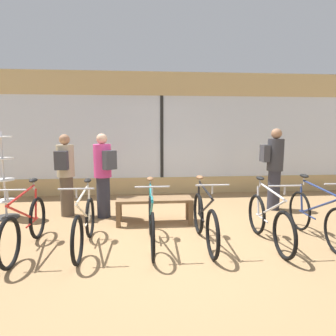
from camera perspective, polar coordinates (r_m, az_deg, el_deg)
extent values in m
plane|color=#99754C|center=(4.91, 1.69, -13.59)|extent=(24.00, 24.00, 0.00)
cube|color=tan|center=(8.11, -1.17, -3.31)|extent=(12.00, 0.08, 0.45)
cube|color=silver|center=(7.96, -1.20, 5.91)|extent=(12.00, 0.04, 2.15)
cube|color=tan|center=(8.03, -1.23, 15.76)|extent=(12.00, 0.08, 0.60)
cube|color=black|center=(7.93, -1.18, 5.90)|extent=(0.08, 0.02, 2.15)
torus|color=black|center=(5.33, -23.60, -8.68)|extent=(0.05, 0.67, 0.67)
torus|color=black|center=(4.39, -28.04, -12.50)|extent=(0.05, 0.67, 0.67)
cylinder|color=red|center=(4.75, -25.93, -7.80)|extent=(0.03, 1.00, 0.51)
cylinder|color=red|center=(5.24, -23.88, -6.28)|extent=(0.03, 0.11, 0.49)
cylinder|color=red|center=(4.72, -26.00, -4.48)|extent=(0.03, 0.93, 0.10)
cylinder|color=red|center=(5.12, -24.45, -9.43)|extent=(0.03, 0.48, 0.03)
cylinder|color=#B2B2B7|center=(5.14, -24.21, -3.03)|extent=(0.02, 0.02, 0.14)
ellipsoid|color=black|center=(5.12, -24.26, -2.15)|extent=(0.11, 0.22, 0.06)
cylinder|color=#B2B2B7|center=(4.28, -28.26, -4.52)|extent=(0.02, 0.02, 0.12)
cylinder|color=#ADADB2|center=(4.27, -28.31, -3.73)|extent=(0.46, 0.02, 0.02)
torus|color=black|center=(5.10, -14.63, -9.12)|extent=(0.05, 0.66, 0.66)
torus|color=black|center=(4.18, -16.88, -13.03)|extent=(0.05, 0.66, 0.66)
cylinder|color=beige|center=(4.53, -15.84, -8.17)|extent=(0.03, 0.92, 0.51)
cylinder|color=beige|center=(5.00, -14.80, -6.62)|extent=(0.03, 0.11, 0.49)
cylinder|color=beige|center=(4.49, -15.90, -4.69)|extent=(0.03, 0.85, 0.10)
cylinder|color=beige|center=(4.89, -15.06, -9.87)|extent=(0.03, 0.44, 0.03)
cylinder|color=#B2B2B7|center=(4.89, -15.01, -3.22)|extent=(0.02, 0.02, 0.14)
ellipsoid|color=black|center=(4.88, -15.04, -2.30)|extent=(0.11, 0.22, 0.06)
cylinder|color=#B2B2B7|center=(4.07, -17.05, -4.66)|extent=(0.02, 0.02, 0.12)
cylinder|color=#ADADB2|center=(4.06, -17.08, -3.83)|extent=(0.46, 0.02, 0.02)
torus|color=black|center=(5.04, -3.38, -8.98)|extent=(0.04, 0.67, 0.67)
torus|color=black|center=(4.10, -2.93, -13.00)|extent=(0.04, 0.67, 0.67)
cylinder|color=#1E7A7F|center=(4.46, -3.19, -8.02)|extent=(0.03, 0.93, 0.51)
cylinder|color=#1E7A7F|center=(4.94, -3.39, -6.45)|extent=(0.03, 0.11, 0.49)
cylinder|color=#1E7A7F|center=(4.42, -3.23, -4.48)|extent=(0.03, 0.86, 0.10)
cylinder|color=#1E7A7F|center=(4.83, -3.30, -9.74)|extent=(0.03, 0.45, 0.03)
cylinder|color=#B2B2B7|center=(4.83, -3.41, -3.00)|extent=(0.02, 0.02, 0.14)
ellipsoid|color=brown|center=(4.82, -3.41, -2.06)|extent=(0.11, 0.22, 0.06)
cylinder|color=#B2B2B7|center=(3.98, -3.03, -4.46)|extent=(0.02, 0.02, 0.12)
cylinder|color=#ADADB2|center=(3.97, -3.03, -3.61)|extent=(0.46, 0.02, 0.02)
torus|color=black|center=(5.15, 5.80, -8.57)|extent=(0.05, 0.69, 0.69)
torus|color=black|center=(4.21, 8.46, -12.39)|extent=(0.05, 0.69, 0.69)
cylinder|color=black|center=(4.57, 7.15, -7.58)|extent=(0.03, 0.94, 0.51)
cylinder|color=black|center=(5.05, 5.93, -6.08)|extent=(0.03, 0.11, 0.49)
cylinder|color=black|center=(4.53, 7.13, -4.13)|extent=(0.03, 0.87, 0.10)
cylinder|color=black|center=(4.93, 6.31, -9.30)|extent=(0.03, 0.45, 0.03)
cylinder|color=#B2B2B7|center=(4.94, 6.07, -2.70)|extent=(0.02, 0.02, 0.14)
ellipsoid|color=brown|center=(4.93, 6.08, -1.78)|extent=(0.11, 0.22, 0.06)
cylinder|color=#B2B2B7|center=(4.10, 8.44, -4.07)|extent=(0.02, 0.02, 0.12)
cylinder|color=#ADADB2|center=(4.09, 8.45, -3.25)|extent=(0.46, 0.02, 0.02)
torus|color=black|center=(5.32, 16.53, -8.42)|extent=(0.05, 0.67, 0.67)
torus|color=black|center=(4.46, 21.29, -11.81)|extent=(0.05, 0.67, 0.67)
cylinder|color=#BCBCC1|center=(4.78, 19.01, -7.37)|extent=(0.03, 0.92, 0.51)
cylinder|color=#BCBCC1|center=(5.22, 16.80, -6.01)|extent=(0.03, 0.11, 0.49)
cylinder|color=#BCBCC1|center=(4.75, 19.01, -4.07)|extent=(0.03, 0.85, 0.10)
cylinder|color=#BCBCC1|center=(5.12, 17.45, -9.09)|extent=(0.03, 0.44, 0.03)
cylinder|color=#B2B2B7|center=(5.12, 17.10, -2.74)|extent=(0.02, 0.02, 0.14)
ellipsoid|color=black|center=(5.11, 17.14, -1.86)|extent=(0.11, 0.22, 0.06)
cylinder|color=#B2B2B7|center=(4.36, 21.34, -3.96)|extent=(0.02, 0.02, 0.12)
cylinder|color=#ADADB2|center=(4.34, 21.38, -3.19)|extent=(0.46, 0.02, 0.02)
torus|color=black|center=(5.76, 23.76, -7.46)|extent=(0.04, 0.68, 0.68)
cylinder|color=navy|center=(5.23, 26.92, -6.45)|extent=(0.03, 0.99, 0.51)
cylinder|color=navy|center=(5.67, 24.09, -5.22)|extent=(0.03, 0.11, 0.49)
cylinder|color=navy|center=(5.19, 26.94, -3.43)|extent=(0.03, 0.92, 0.10)
cylinder|color=navy|center=(5.56, 24.96, -8.07)|extent=(0.03, 0.48, 0.03)
cylinder|color=#B2B2B7|center=(5.58, 24.46, -2.20)|extent=(0.02, 0.02, 0.14)
ellipsoid|color=black|center=(5.56, 24.51, -1.38)|extent=(0.11, 0.22, 0.06)
cylinder|color=#333333|center=(6.83, -28.36, -8.24)|extent=(0.48, 0.48, 0.03)
cylinder|color=silver|center=(6.66, -28.83, -1.26)|extent=(0.04, 0.04, 1.71)
cylinder|color=white|center=(6.75, -28.55, -5.48)|extent=(0.40, 0.40, 0.02)
cylinder|color=white|center=(6.67, -28.78, -1.98)|extent=(0.40, 0.40, 0.02)
cylinder|color=white|center=(6.62, -29.02, 1.59)|extent=(0.40, 0.40, 0.02)
cylinder|color=white|center=(6.59, -29.26, 5.21)|extent=(0.40, 0.40, 0.02)
cube|color=brown|center=(5.60, -2.60, -6.02)|extent=(1.40, 0.44, 0.05)
cube|color=brown|center=(5.50, -9.47, -8.95)|extent=(0.08, 0.08, 0.43)
cube|color=brown|center=(5.56, 4.39, -8.69)|extent=(0.08, 0.08, 0.43)
cube|color=brown|center=(5.85, -9.20, -7.93)|extent=(0.08, 0.08, 0.43)
cube|color=brown|center=(5.90, 3.80, -7.70)|extent=(0.08, 0.08, 0.43)
cylinder|color=brown|center=(6.42, -18.67, -5.09)|extent=(0.28, 0.28, 0.80)
cylinder|color=tan|center=(6.30, -18.96, 1.31)|extent=(0.36, 0.36, 0.64)
sphere|color=#9E7051|center=(6.27, -19.13, 5.15)|extent=(0.21, 0.21, 0.21)
cube|color=#38383D|center=(6.07, -19.65, 1.35)|extent=(0.25, 0.16, 0.36)
cylinder|color=#2D2D38|center=(6.12, -12.19, -5.44)|extent=(0.37, 0.37, 0.81)
cylinder|color=#D13D84|center=(5.99, -12.39, 1.36)|extent=(0.48, 0.48, 0.64)
sphere|color=tan|center=(5.96, -12.51, 5.44)|extent=(0.21, 0.21, 0.21)
cube|color=#38383D|center=(5.79, -11.07, 1.50)|extent=(0.27, 0.26, 0.36)
cylinder|color=#2D2D38|center=(6.93, 19.50, -3.97)|extent=(0.27, 0.27, 0.86)
cylinder|color=#333338|center=(6.82, 19.79, 2.38)|extent=(0.35, 0.35, 0.68)
sphere|color=#9E7051|center=(6.79, 19.97, 6.17)|extent=(0.22, 0.22, 0.22)
cube|color=#38383D|center=(6.71, 17.96, 2.68)|extent=(0.15, 0.24, 0.36)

